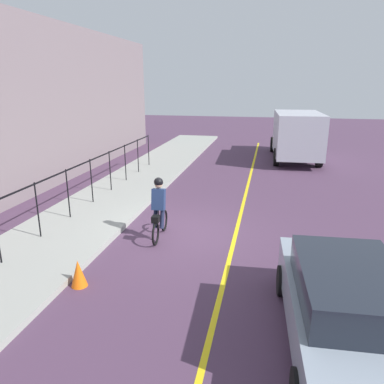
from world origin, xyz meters
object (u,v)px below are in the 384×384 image
at_px(cyclist_lead, 159,209).
at_px(box_truck_background, 296,133).
at_px(patrol_sedan, 345,305).
at_px(traffic_cone_near, 79,273).

bearing_deg(cyclist_lead, box_truck_background, -22.11).
xyz_separation_m(cyclist_lead, patrol_sedan, (-3.79, -4.36, -0.09)).
bearing_deg(traffic_cone_near, cyclist_lead, -18.99).
relative_size(box_truck_background, traffic_cone_near, 10.96).
relative_size(cyclist_lead, traffic_cone_near, 2.94).
distance_m(box_truck_background, traffic_cone_near, 16.51).
xyz_separation_m(patrol_sedan, box_truck_background, (16.45, -0.06, 0.73)).
bearing_deg(box_truck_background, cyclist_lead, 158.06).
bearing_deg(patrol_sedan, traffic_cone_near, 77.38).
bearing_deg(patrol_sedan, cyclist_lead, 45.92).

